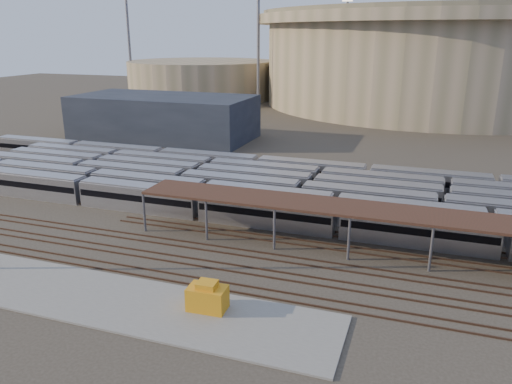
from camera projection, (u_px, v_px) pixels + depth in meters
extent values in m
plane|color=#383026|center=(198.00, 243.00, 59.82)|extent=(420.00, 420.00, 0.00)
cube|color=gray|center=(83.00, 294.00, 47.85)|extent=(50.00, 9.00, 0.20)
cube|color=silver|center=(200.00, 205.00, 67.56)|extent=(112.00, 2.90, 3.60)
cube|color=silver|center=(205.00, 195.00, 71.72)|extent=(112.00, 2.90, 3.60)
cube|color=silver|center=(301.00, 196.00, 71.39)|extent=(112.00, 2.90, 3.60)
cube|color=silver|center=(313.00, 188.00, 74.93)|extent=(112.00, 2.90, 3.60)
cube|color=silver|center=(320.00, 181.00, 78.64)|extent=(112.00, 2.90, 3.60)
cube|color=silver|center=(258.00, 168.00, 86.13)|extent=(112.00, 2.90, 3.60)
cylinder|color=slate|center=(144.00, 212.00, 62.73)|extent=(0.30, 0.30, 5.00)
cylinder|color=slate|center=(165.00, 200.00, 67.59)|extent=(0.30, 0.30, 5.00)
cylinder|color=slate|center=(206.00, 220.00, 60.05)|extent=(0.30, 0.30, 5.00)
cylinder|color=slate|center=(224.00, 206.00, 64.91)|extent=(0.30, 0.30, 5.00)
cylinder|color=slate|center=(274.00, 229.00, 57.38)|extent=(0.30, 0.30, 5.00)
cylinder|color=slate|center=(287.00, 214.00, 62.24)|extent=(0.30, 0.30, 5.00)
cylinder|color=slate|center=(349.00, 239.00, 54.70)|extent=(0.30, 0.30, 5.00)
cylinder|color=slate|center=(356.00, 222.00, 59.56)|extent=(0.30, 0.30, 5.00)
cylinder|color=slate|center=(431.00, 249.00, 52.03)|extent=(0.30, 0.30, 5.00)
cylinder|color=slate|center=(432.00, 231.00, 56.89)|extent=(0.30, 0.30, 5.00)
cube|color=#372316|center=(393.00, 213.00, 54.99)|extent=(60.00, 6.00, 0.30)
cube|color=#4C3323|center=(192.00, 248.00, 58.22)|extent=(170.00, 0.12, 0.18)
cube|color=#4C3323|center=(197.00, 243.00, 59.57)|extent=(170.00, 0.12, 0.18)
cube|color=#4C3323|center=(175.00, 262.00, 54.62)|extent=(170.00, 0.12, 0.18)
cube|color=#4C3323|center=(182.00, 257.00, 55.97)|extent=(170.00, 0.12, 0.18)
cube|color=#4C3323|center=(157.00, 278.00, 51.02)|extent=(170.00, 0.12, 0.18)
cube|color=#4C3323|center=(164.00, 272.00, 52.37)|extent=(170.00, 0.12, 0.18)
cylinder|color=tan|center=(435.00, 63.00, 173.79)|extent=(116.00, 116.00, 28.00)
cylinder|color=tan|center=(440.00, 16.00, 169.08)|extent=(124.00, 124.00, 3.00)
cylinder|color=#6B644C|center=(441.00, 9.00, 168.40)|extent=(120.00, 120.00, 1.50)
cylinder|color=tan|center=(202.00, 79.00, 193.44)|extent=(56.00, 56.00, 14.00)
cube|color=#1E232D|center=(164.00, 117.00, 118.74)|extent=(42.00, 20.00, 10.00)
cylinder|color=slate|center=(258.00, 53.00, 162.74)|extent=(1.00, 1.00, 36.00)
cylinder|color=slate|center=(130.00, 50.00, 188.90)|extent=(1.00, 1.00, 36.00)
cylinder|color=slate|center=(345.00, 49.00, 201.50)|extent=(1.00, 1.00, 36.00)
cube|color=orange|center=(207.00, 298.00, 44.84)|extent=(3.57, 2.33, 2.17)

